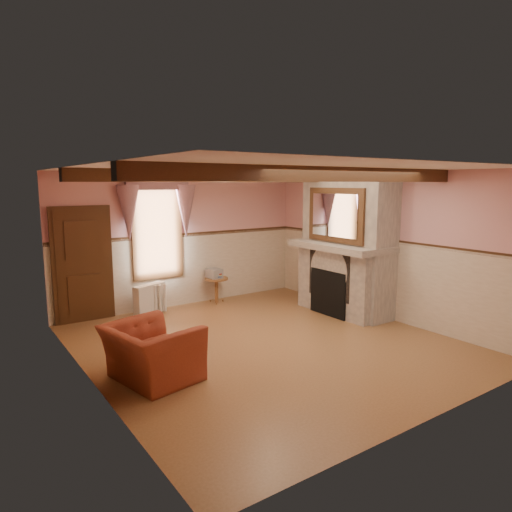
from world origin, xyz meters
TOP-DOWN VIEW (x-y plane):
  - floor at (0.00, 0.00)m, footprint 5.50×6.00m
  - ceiling at (0.00, 0.00)m, footprint 5.50×6.00m
  - wall_back at (0.00, 3.00)m, footprint 5.50×0.02m
  - wall_front at (0.00, -3.00)m, footprint 5.50×0.02m
  - wall_left at (-2.75, 0.00)m, footprint 0.02×6.00m
  - wall_right at (2.75, 0.00)m, footprint 0.02×6.00m
  - wainscot at (0.00, 0.00)m, footprint 5.50×6.00m
  - chair_rail at (0.00, 0.00)m, footprint 5.50×6.00m
  - firebox at (2.00, 0.60)m, footprint 0.20×0.95m
  - armchair at (-2.06, -0.26)m, footprint 1.21×1.33m
  - side_table at (0.61, 2.70)m, footprint 0.63×0.63m
  - book_stack at (0.58, 2.72)m, footprint 0.29×0.34m
  - radiator at (-0.92, 2.70)m, footprint 0.71×0.44m
  - bowl at (2.24, 0.75)m, footprint 0.32×0.32m
  - mantel_clock at (2.24, 1.40)m, footprint 0.14×0.24m
  - oil_lamp at (2.24, 1.24)m, footprint 0.11×0.11m
  - candle_red at (2.24, 0.17)m, footprint 0.06×0.06m
  - jar_yellow at (2.24, 0.15)m, footprint 0.06×0.06m
  - fireplace at (2.42, 0.60)m, footprint 0.85×2.00m
  - mantel at (2.24, 0.60)m, footprint 1.05×2.05m
  - overmantel_mirror at (2.06, 0.60)m, footprint 0.06×1.44m
  - door at (-2.10, 2.94)m, footprint 1.10×0.10m
  - window at (-0.60, 2.97)m, footprint 1.06×0.08m
  - window_drapes at (-0.60, 2.88)m, footprint 1.30×0.14m
  - ceiling_beam_front at (0.00, -1.20)m, footprint 5.50×0.18m
  - ceiling_beam_back at (0.00, 1.20)m, footprint 5.50×0.18m

SIDE VIEW (x-z plane):
  - floor at x=0.00m, z-range -0.01..0.01m
  - side_table at x=0.61m, z-range 0.00..0.55m
  - radiator at x=-0.92m, z-range 0.00..0.60m
  - armchair at x=-2.06m, z-range 0.00..0.75m
  - firebox at x=2.00m, z-range 0.00..0.90m
  - book_stack at x=0.58m, z-range 0.55..0.75m
  - wainscot at x=0.00m, z-range 0.00..1.50m
  - door at x=-2.10m, z-range 0.00..2.10m
  - mantel at x=2.24m, z-range 1.30..1.42m
  - wall_back at x=0.00m, z-range 0.00..2.80m
  - wall_front at x=0.00m, z-range 0.00..2.80m
  - wall_left at x=-2.75m, z-range 0.00..2.80m
  - wall_right at x=2.75m, z-range 0.00..2.80m
  - fireplace at x=2.42m, z-range 0.00..2.80m
  - bowl at x=2.24m, z-range 1.42..1.50m
  - jar_yellow at x=2.24m, z-range 1.42..1.54m
  - chair_rail at x=0.00m, z-range 1.46..1.54m
  - candle_red at x=2.24m, z-range 1.42..1.58m
  - mantel_clock at x=2.24m, z-range 1.42..1.62m
  - oil_lamp at x=2.24m, z-range 1.42..1.70m
  - window at x=-0.60m, z-range 0.64..2.66m
  - overmantel_mirror at x=2.06m, z-range 1.45..2.49m
  - window_drapes at x=-0.60m, z-range 1.55..2.95m
  - ceiling_beam_front at x=0.00m, z-range 2.60..2.80m
  - ceiling_beam_back at x=0.00m, z-range 2.60..2.80m
  - ceiling at x=0.00m, z-range 2.79..2.80m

